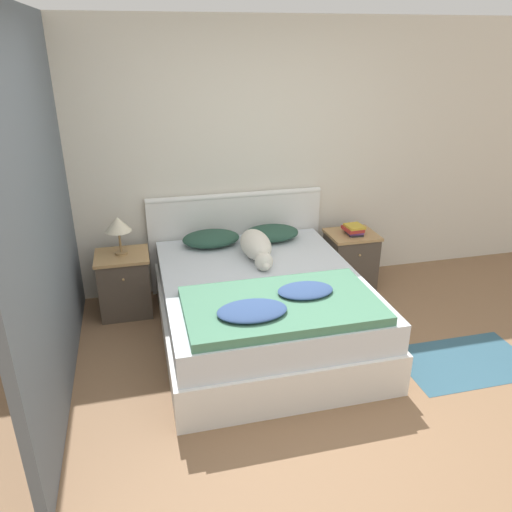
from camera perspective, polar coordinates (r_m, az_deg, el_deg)
name	(u,v)px	position (r m, az deg, el deg)	size (l,w,h in m)	color
ground_plane	(304,417)	(3.55, 5.46, -17.87)	(16.00, 16.00, 0.00)	#896647
wall_back	(236,161)	(4.84, -2.28, 10.79)	(9.00, 0.06, 2.55)	silver
wall_side_left	(46,207)	(3.75, -22.91, 5.15)	(0.06, 3.10, 2.55)	slate
bed	(262,308)	(4.19, 0.66, -5.95)	(1.64, 2.00, 0.57)	white
headboard	(236,238)	(4.99, -2.27, 2.03)	(1.72, 0.06, 0.99)	white
nightstand_left	(125,283)	(4.72, -14.77, -3.06)	(0.47, 0.43, 0.58)	#4C4238
nightstand_right	(350,260)	(5.13, 10.69, -0.44)	(0.47, 0.43, 0.58)	#4C4238
pillow_left	(211,238)	(4.66, -5.16, 2.01)	(0.53, 0.36, 0.14)	#284C3D
pillow_right	(271,233)	(4.78, 1.75, 2.63)	(0.53, 0.36, 0.14)	#284C3D
quilt	(280,305)	(3.56, 2.77, -5.59)	(1.38, 0.81, 0.12)	#4C8466
dog	(257,246)	(4.36, 0.07, 1.09)	(0.26, 0.73, 0.23)	silver
book_stack	(354,229)	(4.99, 11.10, 2.99)	(0.19, 0.20, 0.09)	#232328
table_lamp	(118,225)	(4.52, -15.49, 3.40)	(0.23, 0.23, 0.35)	#9E7A4C
rug	(465,361)	(4.35, 22.76, -11.06)	(1.03, 0.64, 0.00)	#335B70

